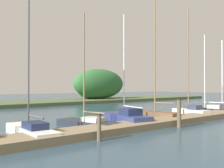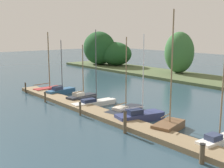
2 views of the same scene
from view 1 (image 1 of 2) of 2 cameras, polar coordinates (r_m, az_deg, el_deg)
name	(u,v)px [view 1 (image 1 of 2)]	position (r m, az deg, el deg)	size (l,w,h in m)	color
dock_pier	(129,126)	(13.52, 3.79, -9.30)	(30.92, 1.80, 0.35)	#847051
sailboat_3	(30,130)	(12.24, -17.61, -9.53)	(1.27, 4.54, 6.90)	white
sailboat_4	(86,122)	(14.42, -5.69, -8.32)	(1.90, 4.18, 6.31)	#232833
sailboat_5	(126,118)	(15.50, 3.01, -7.39)	(2.08, 4.10, 6.57)	navy
sailboat_6	(156,114)	(17.53, 9.62, -6.51)	(1.92, 3.04, 8.20)	brown
sailboat_7	(190,110)	(20.47, 16.74, -5.53)	(1.22, 3.09, 8.23)	white
sailboat_8	(207,109)	(23.08, 20.14, -5.24)	(1.67, 3.89, 6.59)	#232833
sailboat_9	(224,107)	(25.43, 23.41, -4.76)	(1.92, 4.10, 6.42)	maroon
mooring_piling_2	(99,127)	(10.73, -2.86, -9.51)	(0.20, 0.20, 1.11)	brown
mooring_piling_3	(179,113)	(14.63, 14.53, -6.21)	(0.26, 0.26, 1.55)	brown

